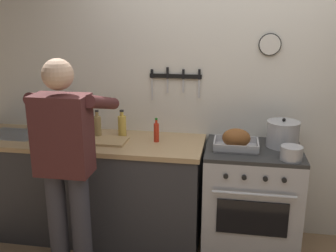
{
  "coord_description": "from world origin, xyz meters",
  "views": [
    {
      "loc": [
        0.04,
        -2.02,
        1.95
      ],
      "look_at": [
        -0.45,
        0.85,
        1.09
      ],
      "focal_mm": 41.6,
      "sensor_mm": 36.0,
      "label": 1
    }
  ],
  "objects": [
    {
      "name": "wall_back",
      "position": [
        0.0,
        1.35,
        1.3
      ],
      "size": [
        6.0,
        0.13,
        2.6
      ],
      "color": "white",
      "rests_on": "ground"
    },
    {
      "name": "counter_block",
      "position": [
        -1.21,
        0.99,
        0.46
      ],
      "size": [
        2.03,
        0.65,
        0.9
      ],
      "color": "#38383D",
      "rests_on": "ground"
    },
    {
      "name": "stove",
      "position": [
        0.22,
        0.99,
        0.45
      ],
      "size": [
        0.76,
        0.67,
        0.9
      ],
      "color": "#BCBCC1",
      "rests_on": "ground"
    },
    {
      "name": "person_cook",
      "position": [
        -1.1,
        0.37,
        0.95
      ],
      "size": [
        0.51,
        0.63,
        1.66
      ],
      "rotation": [
        0.0,
        0.0,
        1.65
      ],
      "color": "#383842",
      "rests_on": "ground"
    },
    {
      "name": "roasting_pan",
      "position": [
        0.08,
        0.96,
        0.97
      ],
      "size": [
        0.35,
        0.26,
        0.16
      ],
      "color": "#B7B7BC",
      "rests_on": "stove"
    },
    {
      "name": "stock_pot",
      "position": [
        0.44,
        1.08,
        1.0
      ],
      "size": [
        0.26,
        0.26,
        0.24
      ],
      "color": "#B7B7BC",
      "rests_on": "stove"
    },
    {
      "name": "saucepan",
      "position": [
        0.48,
        0.78,
        0.95
      ],
      "size": [
        0.16,
        0.16,
        0.1
      ],
      "color": "#B7B7BC",
      "rests_on": "stove"
    },
    {
      "name": "cutting_board",
      "position": [
        -1.0,
        0.94,
        0.91
      ],
      "size": [
        0.36,
        0.24,
        0.02
      ],
      "primitive_type": "cube",
      "color": "tan",
      "rests_on": "counter_block"
    },
    {
      "name": "bottle_wine_red",
      "position": [
        -1.46,
        1.13,
        1.02
      ],
      "size": [
        0.08,
        0.08,
        0.3
      ],
      "color": "#47141E",
      "rests_on": "counter_block"
    },
    {
      "name": "bottle_hot_sauce",
      "position": [
        -0.58,
        1.02,
        0.98
      ],
      "size": [
        0.04,
        0.04,
        0.2
      ],
      "color": "red",
      "rests_on": "counter_block"
    },
    {
      "name": "bottle_vinegar",
      "position": [
        -1.11,
        1.05,
        1.0
      ],
      "size": [
        0.06,
        0.06,
        0.24
      ],
      "color": "#997F4C",
      "rests_on": "counter_block"
    },
    {
      "name": "bottle_cooking_oil",
      "position": [
        -0.9,
        1.11,
        1.0
      ],
      "size": [
        0.07,
        0.07,
        0.24
      ],
      "color": "gold",
      "rests_on": "counter_block"
    }
  ]
}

